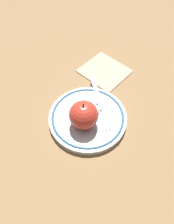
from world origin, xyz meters
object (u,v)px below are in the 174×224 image
at_px(plate, 87,119).
at_px(apple_red_whole, 83,115).
at_px(napkin_folded, 105,71).
at_px(fork, 98,99).

relative_size(plate, apple_red_whole, 2.51).
relative_size(apple_red_whole, napkin_folded, 0.60).
bearing_deg(napkin_folded, plate, 114.47).
bearing_deg(fork, napkin_folded, 160.02).
xyz_separation_m(plate, apple_red_whole, (-0.01, 0.02, 0.04)).
distance_m(apple_red_whole, fork, 0.09).
distance_m(plate, apple_red_whole, 0.05).
distance_m(fork, napkin_folded, 0.13).
distance_m(plate, napkin_folded, 0.19).
bearing_deg(napkin_folded, fork, 119.92).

